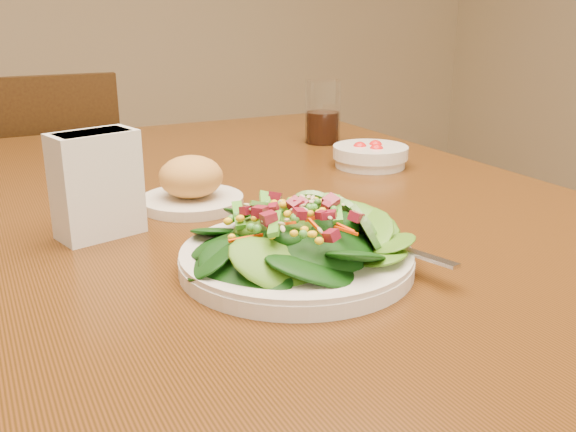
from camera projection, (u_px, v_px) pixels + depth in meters
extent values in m
cube|color=#572C11|center=(274.00, 217.00, 0.94)|extent=(0.90, 1.40, 0.04)
cylinder|color=#2F1C08|center=(301.00, 261.00, 1.76)|extent=(0.07, 0.07, 0.71)
cube|color=#2F1C08|center=(43.00, 242.00, 1.74)|extent=(0.41, 0.41, 0.04)
cylinder|color=#2F1C08|center=(103.00, 280.00, 2.03)|extent=(0.04, 0.04, 0.39)
cylinder|color=#2F1C08|center=(127.00, 327.00, 1.73)|extent=(0.04, 0.04, 0.39)
cube|color=#2F1C08|center=(40.00, 172.00, 1.50)|extent=(0.38, 0.04, 0.44)
cylinder|color=silver|center=(296.00, 262.00, 0.70)|extent=(0.26, 0.26, 0.02)
ellipsoid|color=black|center=(296.00, 238.00, 0.69)|extent=(0.17, 0.17, 0.04)
cube|color=silver|center=(395.00, 244.00, 0.72)|extent=(0.05, 0.18, 0.01)
cylinder|color=silver|center=(192.00, 201.00, 0.92)|extent=(0.15, 0.15, 0.01)
ellipsoid|color=#B97338|center=(191.00, 176.00, 0.91)|extent=(0.09, 0.09, 0.06)
cylinder|color=silver|center=(370.00, 156.00, 1.14)|extent=(0.13, 0.13, 0.04)
sphere|color=red|center=(375.00, 148.00, 1.15)|extent=(0.03, 0.03, 0.03)
sphere|color=red|center=(360.00, 150.00, 1.14)|extent=(0.03, 0.03, 0.03)
sphere|color=red|center=(376.00, 152.00, 1.12)|extent=(0.03, 0.03, 0.03)
cylinder|color=silver|center=(323.00, 112.00, 1.32)|extent=(0.07, 0.07, 0.13)
cylinder|color=black|center=(323.00, 127.00, 1.33)|extent=(0.07, 0.07, 0.06)
cube|color=white|center=(97.00, 185.00, 0.79)|extent=(0.11, 0.08, 0.13)
cube|color=white|center=(96.00, 177.00, 0.78)|extent=(0.09, 0.07, 0.11)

